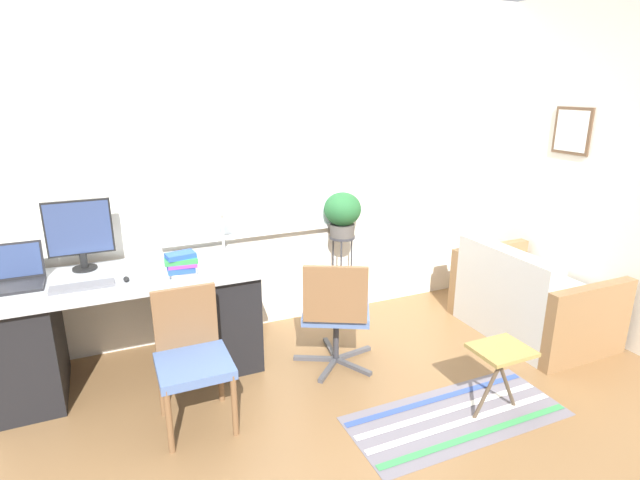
{
  "coord_description": "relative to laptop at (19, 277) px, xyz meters",
  "views": [
    {
      "loc": [
        -1.14,
        -3.02,
        1.98
      ],
      "look_at": [
        0.26,
        0.18,
        0.89
      ],
      "focal_mm": 28.0,
      "sensor_mm": 36.0,
      "label": 1
    }
  ],
  "objects": [
    {
      "name": "ground_plane",
      "position": [
        1.71,
        -0.45,
        -0.82
      ],
      "size": [
        14.0,
        14.0,
        0.0
      ],
      "primitive_type": "plane",
      "color": "brown"
    },
    {
      "name": "wall_back_with_window",
      "position": [
        1.71,
        0.36,
        0.54
      ],
      "size": [
        9.0,
        0.12,
        2.7
      ],
      "color": "white",
      "rests_on": "ground_plane"
    },
    {
      "name": "wall_right_with_picture",
      "position": [
        4.2,
        -0.45,
        0.53
      ],
      "size": [
        0.08,
        9.0,
        2.7
      ],
      "color": "white",
      "rests_on": "ground_plane"
    },
    {
      "name": "desk",
      "position": [
        0.62,
        -0.09,
        -0.42
      ],
      "size": [
        1.77,
        0.73,
        0.76
      ],
      "color": "#B2B7BC",
      "rests_on": "ground_plane"
    },
    {
      "name": "laptop",
      "position": [
        0.0,
        0.0,
        0.0
      ],
      "size": [
        0.28,
        0.29,
        0.25
      ],
      "color": "black",
      "rests_on": "desk"
    },
    {
      "name": "monitor",
      "position": [
        0.37,
        0.15,
        0.21
      ],
      "size": [
        0.42,
        0.16,
        0.49
      ],
      "color": "black",
      "rests_on": "desk"
    },
    {
      "name": "keyboard",
      "position": [
        0.36,
        -0.21,
        -0.05
      ],
      "size": [
        0.38,
        0.13,
        0.02
      ],
      "color": "slate",
      "rests_on": "desk"
    },
    {
      "name": "mouse",
      "position": [
        0.62,
        -0.21,
        -0.04
      ],
      "size": [
        0.04,
        0.06,
        0.03
      ],
      "color": "black",
      "rests_on": "desk"
    },
    {
      "name": "desk_lamp",
      "position": [
        1.33,
        0.07,
        0.24
      ],
      "size": [
        0.13,
        0.13,
        0.38
      ],
      "color": "white",
      "rests_on": "desk"
    },
    {
      "name": "book_stack",
      "position": [
        0.97,
        -0.27,
        0.03
      ],
      "size": [
        0.22,
        0.16,
        0.17
      ],
      "color": "white",
      "rests_on": "desk"
    },
    {
      "name": "desk_chair_wooden",
      "position": [
        0.92,
        -0.75,
        -0.38
      ],
      "size": [
        0.43,
        0.43,
        0.82
      ],
      "rotation": [
        0.0,
        0.0,
        -0.0
      ],
      "color": "brown",
      "rests_on": "ground_plane"
    },
    {
      "name": "office_chair_swivel",
      "position": [
        1.97,
        -0.55,
        -0.37
      ],
      "size": [
        0.63,
        0.64,
        0.84
      ],
      "rotation": [
        0.0,
        0.0,
        2.66
      ],
      "color": "#47474C",
      "rests_on": "ground_plane"
    },
    {
      "name": "couch_loveseat",
      "position": [
        3.67,
        -0.7,
        -0.55
      ],
      "size": [
        0.81,
        1.15,
        0.76
      ],
      "rotation": [
        0.0,
        0.0,
        1.57
      ],
      "color": "beige",
      "rests_on": "ground_plane"
    },
    {
      "name": "plant_stand",
      "position": [
        2.38,
        0.19,
        -0.19
      ],
      "size": [
        0.22,
        0.22,
        0.75
      ],
      "color": "#333338",
      "rests_on": "ground_plane"
    },
    {
      "name": "potted_plant",
      "position": [
        2.38,
        0.19,
        0.14
      ],
      "size": [
        0.32,
        0.32,
        0.38
      ],
      "color": "#514C47",
      "rests_on": "plant_stand"
    },
    {
      "name": "floor_rug_striped",
      "position": [
        2.41,
        -1.39,
        -0.81
      ],
      "size": [
        1.39,
        0.58,
        0.01
      ],
      "color": "slate",
      "rests_on": "ground_plane"
    },
    {
      "name": "folding_stool",
      "position": [
        2.66,
        -1.45,
        -0.42
      ],
      "size": [
        0.35,
        0.29,
        0.46
      ],
      "color": "olive",
      "rests_on": "ground_plane"
    }
  ]
}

